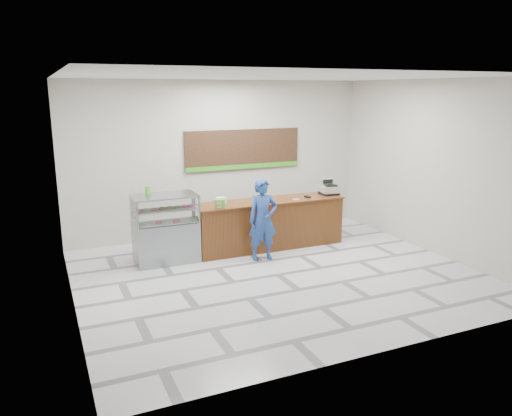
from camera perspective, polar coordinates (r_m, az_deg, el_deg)
name	(u,v)px	position (r m, az deg, el deg)	size (l,w,h in m)	color
floor	(278,275)	(9.17, 2.55, -7.64)	(7.00, 7.00, 0.00)	silver
back_wall	(220,159)	(11.42, -4.08, 5.62)	(7.00, 7.00, 0.00)	beige
ceiling	(280,76)	(8.56, 2.80, 14.80)	(7.00, 7.00, 0.00)	silver
sales_counter	(269,224)	(10.56, 1.52, -1.82)	(3.26, 0.76, 1.03)	brown
display_case	(166,228)	(9.81, -10.29, -2.27)	(1.22, 0.72, 1.33)	gray
menu_board	(243,150)	(11.56, -1.45, 6.66)	(2.80, 0.06, 0.90)	black
cash_register	(329,189)	(11.11, 8.32, 2.19)	(0.40, 0.42, 0.34)	black
card_terminal	(307,197)	(10.73, 5.89, 1.29)	(0.08, 0.15, 0.04)	black
serving_tray	(262,199)	(10.46, 0.73, 0.99)	(0.38, 0.28, 0.02)	#56B000
napkin_box	(220,200)	(10.19, -4.12, 0.89)	(0.14, 0.14, 0.12)	white
straw_cup	(224,200)	(10.15, -3.63, 0.89)	(0.09, 0.09, 0.13)	silver
promo_box	(220,204)	(9.74, -4.16, 0.49)	(0.20, 0.13, 0.18)	green
donut_decal	(296,199)	(10.54, 4.59, 0.99)	(0.17, 0.17, 0.00)	#FD5C83
green_cup_left	(148,190)	(9.79, -12.27, 2.00)	(0.10, 0.10, 0.15)	green
green_cup_right	(147,191)	(9.74, -12.31, 1.87)	(0.08, 0.08, 0.12)	green
customer	(263,220)	(9.74, 0.79, -1.35)	(0.59, 0.39, 1.62)	navy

